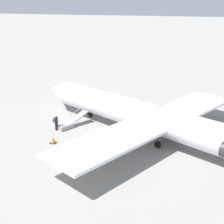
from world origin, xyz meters
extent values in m
plane|color=gray|center=(0.00, 0.00, 0.00)|extent=(600.00, 600.00, 0.00)
cylinder|color=white|center=(0.00, 0.00, 2.20)|extent=(24.91, 12.53, 2.84)
cone|color=white|center=(13.35, -5.55, 2.20)|extent=(3.95, 3.77, 2.78)
cube|color=white|center=(1.43, 6.81, 1.99)|extent=(8.36, 11.75, 0.28)
cube|color=white|center=(-3.82, -5.82, 1.99)|extent=(8.36, 11.75, 0.28)
cylinder|color=black|center=(7.74, -3.22, 0.35)|extent=(0.72, 0.43, 0.70)
cylinder|color=#2D2D33|center=(7.74, -3.22, 0.81)|extent=(0.13, 0.13, 0.22)
cylinder|color=black|center=(-1.89, 2.17, 0.35)|extent=(0.72, 0.43, 0.70)
cylinder|color=#2D2D33|center=(-1.89, 2.17, 0.81)|extent=(0.13, 0.13, 0.22)
cylinder|color=black|center=(-2.87, -0.19, 0.35)|extent=(0.72, 0.43, 0.70)
cylinder|color=#2D2D33|center=(-2.87, -0.19, 0.81)|extent=(0.13, 0.13, 0.22)
cube|color=#99999E|center=(8.82, 1.06, 0.25)|extent=(1.71, 2.08, 0.50)
cube|color=#99999E|center=(8.06, -0.78, 0.89)|extent=(1.69, 2.41, 0.89)
cube|color=#99999E|center=(8.47, -0.96, 1.39)|extent=(0.91, 2.07, 0.84)
cube|color=#23232D|center=(9.44, 1.81, 0.42)|extent=(0.29, 0.34, 0.85)
cylinder|color=#4C1E23|center=(9.44, 1.81, 1.18)|extent=(0.36, 0.36, 0.65)
sphere|color=beige|center=(9.44, 1.81, 1.62)|extent=(0.24, 0.24, 0.24)
cube|color=navy|center=(9.54, 2.05, 1.21)|extent=(0.33, 0.27, 0.44)
cube|color=black|center=(8.02, 4.82, 0.01)|extent=(0.59, 0.59, 0.03)
cone|color=orange|center=(8.02, 4.82, 0.32)|extent=(0.45, 0.45, 0.65)
camera|label=1|loc=(-7.67, 28.94, 13.18)|focal=50.00mm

